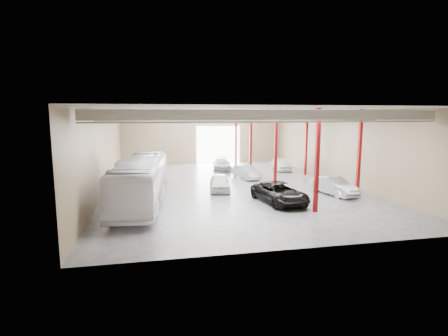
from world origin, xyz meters
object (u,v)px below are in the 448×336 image
object	(u,v)px
car_row_a	(220,182)
car_right_far	(281,164)
car_row_b	(246,172)
car_right_near	(334,186)
black_sedan	(279,193)
car_row_c	(222,164)
coach_bus	(141,181)

from	to	relation	value
car_row_a	car_right_far	size ratio (longest dim) A/B	0.99
car_row_b	car_right_near	bearing A→B (deg)	-73.35
black_sedan	car_row_c	bearing A→B (deg)	85.46
car_row_a	car_row_b	bearing A→B (deg)	62.78
car_row_b	coach_bus	bearing A→B (deg)	-154.04
coach_bus	car_right_far	distance (m)	20.61
black_sedan	car_row_a	xyz separation A→B (m)	(-3.55, 5.20, -0.05)
car_row_c	car_right_near	world-z (taller)	car_right_near
black_sedan	car_right_far	distance (m)	15.89
black_sedan	car_row_a	distance (m)	6.30
coach_bus	car_row_a	world-z (taller)	coach_bus
car_right_near	car_right_far	size ratio (longest dim) A/B	1.03
car_right_near	car_row_a	bearing A→B (deg)	146.67
car_row_a	car_right_near	bearing A→B (deg)	-12.25
black_sedan	car_row_c	world-z (taller)	black_sedan
car_row_a	car_right_near	xyz separation A→B (m)	(8.96, -3.47, 0.01)
black_sedan	car_row_c	size ratio (longest dim) A/B	1.12
coach_bus	car_right_near	bearing A→B (deg)	5.95
car_row_c	coach_bus	bearing A→B (deg)	-112.55
coach_bus	car_row_b	world-z (taller)	coach_bus
car_row_b	car_row_c	xyz separation A→B (m)	(-1.39, 5.85, 0.04)
black_sedan	car_row_c	distance (m)	16.29
car_row_b	car_row_a	bearing A→B (deg)	-140.26
black_sedan	car_right_far	bearing A→B (deg)	60.13
car_row_b	black_sedan	bearing A→B (deg)	-105.49
car_row_b	car_right_near	world-z (taller)	car_right_near
coach_bus	car_row_b	size ratio (longest dim) A/B	3.02
coach_bus	car_row_a	size ratio (longest dim) A/B	2.95
car_row_b	car_right_far	bearing A→B (deg)	24.42
car_row_a	car_row_b	xyz separation A→B (m)	(3.80, 5.20, -0.04)
black_sedan	car_row_a	world-z (taller)	black_sedan
car_row_a	coach_bus	bearing A→B (deg)	-142.95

